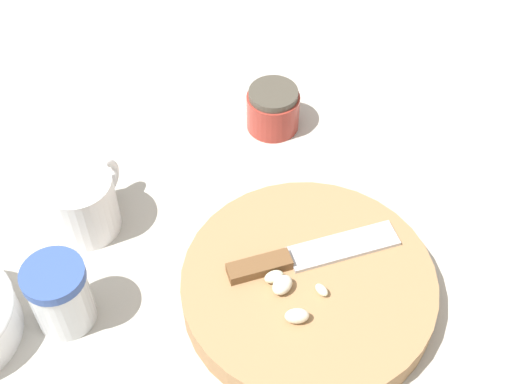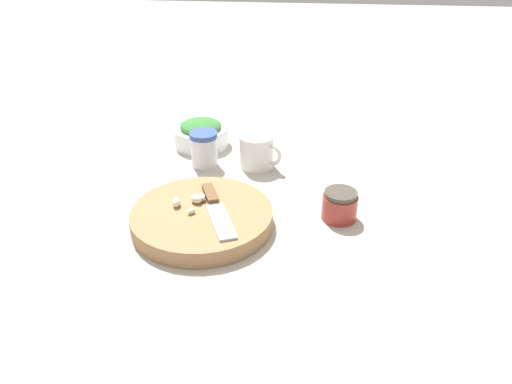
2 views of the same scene
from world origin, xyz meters
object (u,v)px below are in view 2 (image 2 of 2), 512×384
(chef_knife, at_px, (216,207))
(herb_bowl, at_px, (201,133))
(cutting_board, at_px, (202,218))
(honey_jar, at_px, (340,205))
(spice_jar, at_px, (204,149))
(coffee_mug, at_px, (257,151))
(garlic_cloves, at_px, (191,201))

(chef_knife, height_order, herb_bowl, herb_bowl)
(chef_knife, bearing_deg, cutting_board, -6.12)
(cutting_board, distance_m, honey_jar, 0.28)
(spice_jar, bearing_deg, herb_bowl, -164.98)
(spice_jar, relative_size, coffee_mug, 0.80)
(cutting_board, height_order, herb_bowl, herb_bowl)
(garlic_cloves, bearing_deg, chef_knife, 75.35)
(garlic_cloves, xyz_separation_m, spice_jar, (-0.24, -0.02, 0.00))
(cutting_board, bearing_deg, herb_bowl, -168.53)
(garlic_cloves, xyz_separation_m, honey_jar, (-0.03, 0.30, -0.01))
(chef_knife, xyz_separation_m, herb_bowl, (-0.37, -0.10, -0.01))
(garlic_cloves, relative_size, spice_jar, 0.85)
(garlic_cloves, relative_size, honey_jar, 1.03)
(cutting_board, height_order, coffee_mug, coffee_mug)
(chef_knife, bearing_deg, honey_jar, 168.97)
(cutting_board, height_order, spice_jar, spice_jar)
(garlic_cloves, height_order, coffee_mug, coffee_mug)
(garlic_cloves, distance_m, herb_bowl, 0.36)
(spice_jar, height_order, coffee_mug, spice_jar)
(chef_knife, relative_size, coffee_mug, 1.79)
(chef_knife, bearing_deg, garlic_cloves, -36.69)
(spice_jar, xyz_separation_m, coffee_mug, (-0.01, 0.13, -0.00))
(honey_jar, bearing_deg, spice_jar, -123.08)
(chef_knife, height_order, garlic_cloves, garlic_cloves)
(cutting_board, xyz_separation_m, spice_jar, (-0.26, -0.05, 0.03))
(herb_bowl, bearing_deg, spice_jar, 15.02)
(spice_jar, bearing_deg, cutting_board, 9.88)
(cutting_board, relative_size, garlic_cloves, 3.83)
(garlic_cloves, bearing_deg, spice_jar, -175.26)
(chef_knife, xyz_separation_m, coffee_mug, (-0.26, 0.06, 0.00))
(cutting_board, distance_m, chef_knife, 0.04)
(chef_knife, distance_m, garlic_cloves, 0.05)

